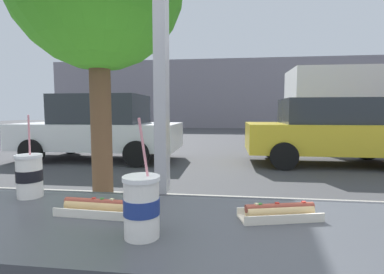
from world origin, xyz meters
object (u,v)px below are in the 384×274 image
(soda_cup_right, at_px, (29,175))
(hotdog_tray_far, at_px, (280,212))
(parked_car_white, at_px, (100,127))
(box_truck, at_px, (382,104))
(soda_cup_left, at_px, (142,206))
(parked_car_yellow, at_px, (329,131))
(hotdog_tray_near, at_px, (96,207))

(soda_cup_right, distance_m, hotdog_tray_far, 0.96)
(soda_cup_right, bearing_deg, parked_car_white, 112.77)
(box_truck, bearing_deg, soda_cup_right, -121.64)
(soda_cup_left, distance_m, box_truck, 12.37)
(parked_car_white, distance_m, box_truck, 10.09)
(box_truck, bearing_deg, parked_car_white, -156.43)
(soda_cup_left, height_order, hotdog_tray_far, soda_cup_left)
(parked_car_white, height_order, parked_car_yellow, parked_car_white)
(soda_cup_left, relative_size, soda_cup_right, 0.99)
(hotdog_tray_far, bearing_deg, parked_car_white, 119.04)
(parked_car_yellow, height_order, box_truck, box_truck)
(hotdog_tray_far, relative_size, parked_car_yellow, 0.07)
(hotdog_tray_far, height_order, box_truck, box_truck)
(soda_cup_right, relative_size, hotdog_tray_near, 1.28)
(hotdog_tray_near, bearing_deg, soda_cup_right, 157.43)
(hotdog_tray_near, distance_m, parked_car_yellow, 7.28)
(hotdog_tray_near, bearing_deg, box_truck, 60.08)
(soda_cup_right, xyz_separation_m, box_truck, (6.49, 10.54, 0.50))
(soda_cup_left, height_order, hotdog_tray_near, soda_cup_left)
(hotdog_tray_near, relative_size, hotdog_tray_far, 0.96)
(hotdog_tray_far, distance_m, parked_car_yellow, 7.04)
(soda_cup_left, distance_m, hotdog_tray_far, 0.44)
(hotdog_tray_near, relative_size, parked_car_yellow, 0.06)
(soda_cup_right, distance_m, hotdog_tray_near, 0.38)
(parked_car_white, bearing_deg, box_truck, 23.57)
(soda_cup_right, xyz_separation_m, hotdog_tray_near, (0.35, -0.14, -0.07))
(soda_cup_left, distance_m, parked_car_yellow, 7.35)
(soda_cup_right, height_order, box_truck, box_truck)
(parked_car_yellow, bearing_deg, parked_car_white, 180.00)
(soda_cup_left, height_order, soda_cup_right, soda_cup_right)
(parked_car_yellow, relative_size, box_truck, 0.59)
(parked_car_white, xyz_separation_m, box_truck, (9.22, 4.03, 0.71))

